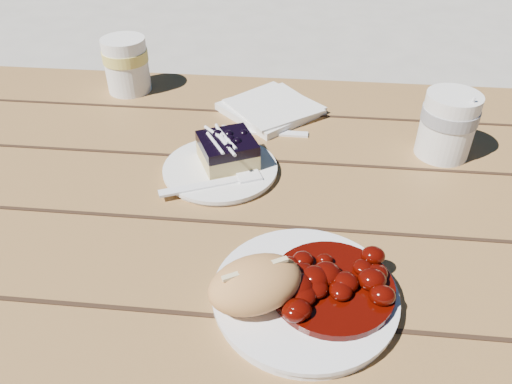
# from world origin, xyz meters

# --- Properties ---
(picnic_table) EXTENTS (2.00, 1.55, 0.75)m
(picnic_table) POSITION_xyz_m (0.00, -0.00, 0.59)
(picnic_table) COLOR brown
(picnic_table) RESTS_ON ground
(main_plate) EXTENTS (0.21, 0.21, 0.02)m
(main_plate) POSITION_xyz_m (-0.01, -0.21, 0.76)
(main_plate) COLOR white
(main_plate) RESTS_ON picnic_table
(goulash_stew) EXTENTS (0.14, 0.14, 0.04)m
(goulash_stew) POSITION_xyz_m (0.02, -0.20, 0.79)
(goulash_stew) COLOR #440702
(goulash_stew) RESTS_ON main_plate
(bread_roll) EXTENTS (0.13, 0.12, 0.06)m
(bread_roll) POSITION_xyz_m (-0.06, -0.23, 0.79)
(bread_roll) COLOR tan
(bread_roll) RESTS_ON main_plate
(dessert_plate) EXTENTS (0.17, 0.17, 0.01)m
(dessert_plate) POSITION_xyz_m (-0.15, 0.04, 0.76)
(dessert_plate) COLOR white
(dessert_plate) RESTS_ON picnic_table
(blueberry_cake) EXTENTS (0.11, 0.11, 0.05)m
(blueberry_cake) POSITION_xyz_m (-0.14, 0.06, 0.78)
(blueberry_cake) COLOR tan
(blueberry_cake) RESTS_ON dessert_plate
(fork_dessert) EXTENTS (0.16, 0.09, 0.00)m
(fork_dessert) POSITION_xyz_m (-0.17, -0.01, 0.76)
(fork_dessert) COLOR white
(fork_dessert) RESTS_ON dessert_plate
(coffee_cup) EXTENTS (0.09, 0.09, 0.11)m
(coffee_cup) POSITION_xyz_m (0.21, 0.13, 0.80)
(coffee_cup) COLOR white
(coffee_cup) RESTS_ON picnic_table
(napkin_stack) EXTENTS (0.21, 0.21, 0.01)m
(napkin_stack) POSITION_xyz_m (-0.09, 0.25, 0.76)
(napkin_stack) COLOR white
(napkin_stack) RESTS_ON picnic_table
(fork_table) EXTENTS (0.16, 0.03, 0.00)m
(fork_table) POSITION_xyz_m (-0.08, 0.17, 0.75)
(fork_table) COLOR white
(fork_table) RESTS_ON picnic_table
(second_cup) EXTENTS (0.09, 0.09, 0.11)m
(second_cup) POSITION_xyz_m (-0.38, 0.31, 0.80)
(second_cup) COLOR white
(second_cup) RESTS_ON picnic_table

